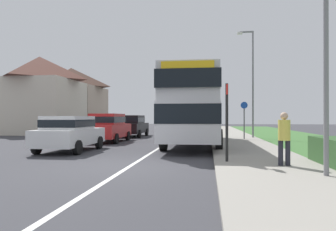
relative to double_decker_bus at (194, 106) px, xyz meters
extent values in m
plane|color=#38383D|center=(-1.64, -7.56, -2.14)|extent=(120.00, 120.00, 0.00)
cube|color=silver|center=(-1.64, 0.44, -2.14)|extent=(0.14, 60.00, 0.01)
cube|color=gray|center=(2.56, -1.56, -2.08)|extent=(3.20, 68.00, 0.12)
cube|color=#BCBCC1|center=(0.00, 0.00, -0.82)|extent=(2.50, 10.70, 1.65)
cube|color=#BCBCC1|center=(0.00, 0.00, 0.78)|extent=(2.45, 10.49, 1.55)
cube|color=black|center=(0.00, 0.00, -0.49)|extent=(2.52, 10.75, 0.76)
cube|color=black|center=(0.00, 0.00, 0.86)|extent=(2.52, 10.75, 0.72)
cube|color=gold|center=(0.00, -5.30, 1.28)|extent=(2.00, 0.08, 0.44)
cylinder|color=black|center=(-1.25, 3.32, -1.64)|extent=(0.30, 1.00, 1.00)
cylinder|color=black|center=(1.25, 3.32, -1.64)|extent=(0.30, 1.00, 1.00)
cylinder|color=black|center=(-1.25, -2.94, -1.64)|extent=(0.30, 1.00, 1.00)
cylinder|color=black|center=(1.25, -2.94, -1.64)|extent=(0.30, 1.00, 1.00)
cube|color=silver|center=(-5.35, -3.74, -1.49)|extent=(1.80, 4.03, 0.70)
cube|color=silver|center=(-5.35, -3.94, -0.86)|extent=(1.58, 2.22, 0.57)
cube|color=black|center=(-5.35, -3.94, -0.88)|extent=(1.62, 2.24, 0.32)
cylinder|color=black|center=(-6.23, -2.49, -1.84)|extent=(0.20, 0.60, 0.60)
cylinder|color=black|center=(-4.46, -2.49, -1.84)|extent=(0.20, 0.60, 0.60)
cylinder|color=black|center=(-6.23, -4.99, -1.84)|extent=(0.20, 0.60, 0.60)
cylinder|color=black|center=(-4.46, -4.99, -1.84)|extent=(0.20, 0.60, 0.60)
cube|color=#B21E1E|center=(-5.32, 1.52, -1.45)|extent=(1.77, 4.29, 0.79)
cube|color=#B21E1E|center=(-5.32, 1.30, -0.73)|extent=(1.56, 2.36, 0.65)
cube|color=black|center=(-5.32, 1.30, -0.76)|extent=(1.60, 2.38, 0.36)
cylinder|color=black|center=(-6.19, 2.85, -1.84)|extent=(0.20, 0.60, 0.60)
cylinder|color=black|center=(-4.45, 2.85, -1.84)|extent=(0.20, 0.60, 0.60)
cylinder|color=black|center=(-6.19, 0.19, -1.84)|extent=(0.20, 0.60, 0.60)
cylinder|color=black|center=(-4.45, 0.19, -1.84)|extent=(0.20, 0.60, 0.60)
cube|color=black|center=(-5.15, 6.85, -1.47)|extent=(1.76, 4.48, 0.75)
cube|color=black|center=(-5.15, 6.63, -0.78)|extent=(1.55, 2.47, 0.62)
cube|color=black|center=(-5.15, 6.63, -0.81)|extent=(1.59, 2.49, 0.34)
cylinder|color=black|center=(-6.02, 8.24, -1.84)|extent=(0.20, 0.60, 0.60)
cylinder|color=black|center=(-4.29, 8.24, -1.84)|extent=(0.20, 0.60, 0.60)
cylinder|color=black|center=(-6.02, 5.46, -1.84)|extent=(0.20, 0.60, 0.60)
cylinder|color=black|center=(-4.29, 5.46, -1.84)|extent=(0.20, 0.60, 0.60)
cylinder|color=#23232D|center=(2.86, -7.55, -1.72)|extent=(0.14, 0.14, 0.85)
cylinder|color=#23232D|center=(3.06, -7.55, -1.72)|extent=(0.14, 0.14, 0.85)
cylinder|color=#D1C14C|center=(2.96, -7.55, -0.99)|extent=(0.34, 0.34, 0.60)
sphere|color=tan|center=(2.96, -7.55, -0.58)|extent=(0.22, 0.22, 0.22)
cylinder|color=black|center=(1.36, -6.89, -0.84)|extent=(0.09, 0.09, 2.60)
cube|color=red|center=(1.36, -6.89, 0.26)|extent=(0.04, 0.44, 0.32)
cube|color=black|center=(1.36, -6.87, -0.59)|extent=(0.06, 0.52, 0.68)
cylinder|color=slate|center=(3.08, 3.51, -1.09)|extent=(0.08, 0.08, 2.10)
cylinder|color=blue|center=(3.08, 3.51, 0.16)|extent=(0.44, 0.03, 0.44)
cylinder|color=slate|center=(3.59, -9.01, 1.91)|extent=(0.12, 0.12, 8.10)
cylinder|color=slate|center=(3.87, 5.19, 1.63)|extent=(0.12, 0.12, 7.55)
cube|color=slate|center=(3.42, 5.19, 5.35)|extent=(0.90, 0.10, 0.10)
cube|color=silver|center=(2.97, 5.19, 5.28)|extent=(0.36, 0.20, 0.14)
cube|color=beige|center=(-14.80, 9.95, 0.34)|extent=(6.67, 6.53, 4.96)
pyramid|color=brown|center=(-14.80, 9.95, 3.92)|extent=(6.67, 6.53, 2.21)
cube|color=tan|center=(-14.80, 16.62, 0.34)|extent=(6.67, 6.53, 4.96)
pyramid|color=#4C3328|center=(-14.80, 16.62, 3.92)|extent=(6.67, 6.53, 2.21)
camera|label=1|loc=(0.77, -16.84, -0.62)|focal=32.94mm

